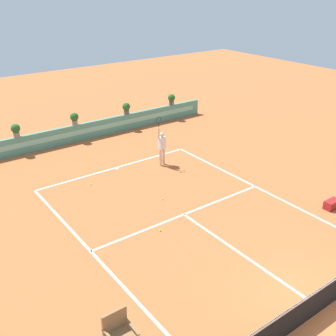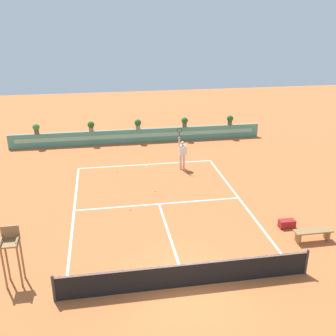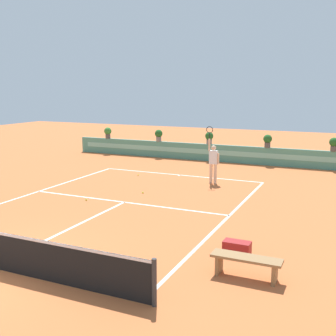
{
  "view_description": "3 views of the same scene",
  "coord_description": "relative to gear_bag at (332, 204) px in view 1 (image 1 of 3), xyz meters",
  "views": [
    {
      "loc": [
        -8.81,
        -4.56,
        8.63
      ],
      "look_at": [
        0.83,
        8.6,
        1.0
      ],
      "focal_mm": 43.78,
      "sensor_mm": 36.0,
      "label": 1
    },
    {
      "loc": [
        -2.51,
        -10.96,
        8.89
      ],
      "look_at": [
        0.83,
        8.6,
        1.0
      ],
      "focal_mm": 42.37,
      "sensor_mm": 36.0,
      "label": 2
    },
    {
      "loc": [
        7.78,
        -6.81,
        4.25
      ],
      "look_at": [
        0.83,
        8.6,
        1.0
      ],
      "focal_mm": 44.57,
      "sensor_mm": 36.0,
      "label": 3
    }
  ],
  "objects": [
    {
      "name": "ground_plane",
      "position": [
        -5.21,
        2.78,
        -0.18
      ],
      "size": [
        60.0,
        60.0,
        0.0
      ],
      "primitive_type": "plane",
      "color": "#BC6033"
    },
    {
      "name": "court_lines",
      "position": [
        -5.21,
        3.5,
        -0.18
      ],
      "size": [
        8.32,
        11.94,
        0.01
      ],
      "color": "white",
      "rests_on": "ground"
    },
    {
      "name": "net",
      "position": [
        -5.21,
        -3.22,
        0.33
      ],
      "size": [
        8.92,
        0.1,
        1.0
      ],
      "color": "#333333",
      "rests_on": "ground"
    },
    {
      "name": "back_wall_barrier",
      "position": [
        -5.21,
        13.17,
        0.32
      ],
      "size": [
        18.0,
        0.21,
        1.0
      ],
      "color": "#4C8E7A",
      "rests_on": "ground"
    },
    {
      "name": "gear_bag",
      "position": [
        0.0,
        0.0,
        0.0
      ],
      "size": [
        0.7,
        0.36,
        0.36
      ],
      "primitive_type": "cube",
      "rotation": [
        0.0,
        0.0,
        -0.0
      ],
      "color": "maroon",
      "rests_on": "ground"
    },
    {
      "name": "tennis_player",
      "position": [
        -3.15,
        7.59,
        0.87
      ],
      "size": [
        0.62,
        0.24,
        2.58
      ],
      "color": "beige",
      "rests_on": "ground"
    },
    {
      "name": "tennis_ball_near_baseline",
      "position": [
        -7.06,
        7.71,
        -0.15
      ],
      "size": [
        0.07,
        0.07,
        0.07
      ],
      "primitive_type": "sphere",
      "color": "#CCE033",
      "rests_on": "ground"
    },
    {
      "name": "tennis_ball_mid_court",
      "position": [
        -5.2,
        4.67,
        -0.15
      ],
      "size": [
        0.07,
        0.07,
        0.07
      ],
      "primitive_type": "sphere",
      "color": "#CCE033",
      "rests_on": "ground"
    },
    {
      "name": "tennis_ball_by_sideline",
      "position": [
        -6.66,
        2.78,
        -0.15
      ],
      "size": [
        0.07,
        0.07,
        0.07
      ],
      "primitive_type": "sphere",
      "color": "#CCE033",
      "rests_on": "ground"
    },
    {
      "name": "potted_plant_left",
      "position": [
        -8.53,
        13.17,
        1.23
      ],
      "size": [
        0.48,
        0.48,
        0.72
      ],
      "color": "gray",
      "rests_on": "back_wall_barrier"
    },
    {
      "name": "potted_plant_centre",
      "position": [
        -5.24,
        13.17,
        1.23
      ],
      "size": [
        0.48,
        0.48,
        0.72
      ],
      "color": "gray",
      "rests_on": "back_wall_barrier"
    },
    {
      "name": "potted_plant_right",
      "position": [
        -1.83,
        13.17,
        1.23
      ],
      "size": [
        0.48,
        0.48,
        0.72
      ],
      "color": "#514C47",
      "rests_on": "back_wall_barrier"
    },
    {
      "name": "potted_plant_far_right",
      "position": [
        1.59,
        13.17,
        1.23
      ],
      "size": [
        0.48,
        0.48,
        0.72
      ],
      "color": "#514C47",
      "rests_on": "back_wall_barrier"
    }
  ]
}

